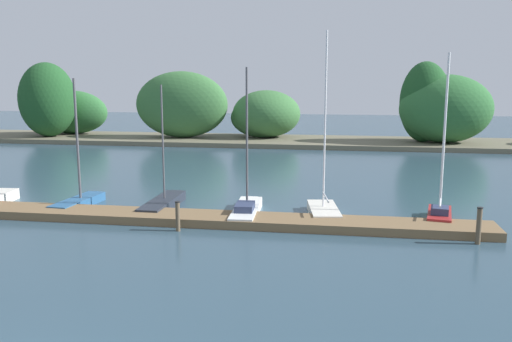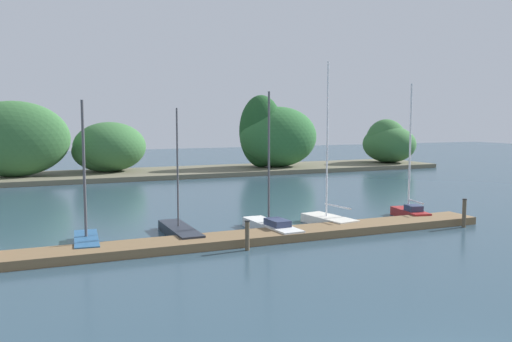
% 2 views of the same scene
% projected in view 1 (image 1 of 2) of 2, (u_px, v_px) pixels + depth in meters
% --- Properties ---
extents(dock_pier, '(24.57, 1.80, 0.35)m').
position_uv_depth(dock_pier, '(185.00, 218.00, 22.01)').
color(dock_pier, brown).
rests_on(dock_pier, ground).
extents(far_shore, '(62.25, 8.10, 7.28)m').
position_uv_depth(far_shore, '(296.00, 114.00, 47.55)').
color(far_shore, '#66604C').
rests_on(far_shore, ground).
extents(sailboat_1, '(1.21, 3.66, 5.85)m').
position_uv_depth(sailboat_1, '(80.00, 199.00, 24.64)').
color(sailboat_1, '#285684').
rests_on(sailboat_1, ground).
extents(sailboat_2, '(0.98, 4.41, 5.57)m').
position_uv_depth(sailboat_2, '(164.00, 202.00, 24.39)').
color(sailboat_2, '#232833').
rests_on(sailboat_2, ground).
extents(sailboat_3, '(1.22, 4.45, 6.31)m').
position_uv_depth(sailboat_3, '(247.00, 209.00, 22.92)').
color(sailboat_3, white).
rests_on(sailboat_3, ground).
extents(sailboat_4, '(1.61, 3.34, 7.79)m').
position_uv_depth(sailboat_4, '(323.00, 209.00, 22.92)').
color(sailboat_4, silver).
rests_on(sailboat_4, ground).
extents(sailboat_5, '(1.36, 2.90, 6.86)m').
position_uv_depth(sailboat_5, '(440.00, 212.00, 21.99)').
color(sailboat_5, maroon).
rests_on(sailboat_5, ground).
extents(mooring_piling_1, '(0.20, 0.20, 1.18)m').
position_uv_depth(mooring_piling_1, '(178.00, 216.00, 20.65)').
color(mooring_piling_1, brown).
rests_on(mooring_piling_1, ground).
extents(mooring_piling_2, '(0.21, 0.21, 1.36)m').
position_uv_depth(mooring_piling_2, '(479.00, 226.00, 18.99)').
color(mooring_piling_2, brown).
rests_on(mooring_piling_2, ground).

